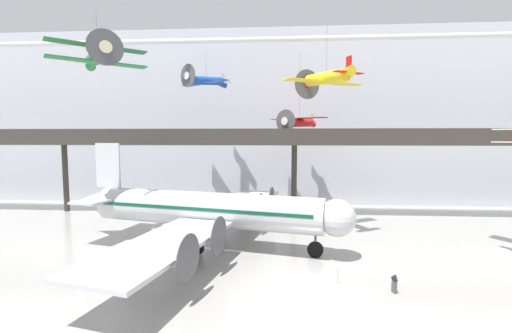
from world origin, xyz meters
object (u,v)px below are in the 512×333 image
object	(u,v)px
suspended_plane_yellow_lowwing	(326,78)
suspended_plane_blue_trainer	(206,81)
suspended_plane_red_highwing	(299,122)
suspended_plane_green_biplane	(98,57)
airliner_silver_main	(205,210)
info_sign_pedestal	(394,286)
stanchion_barrier	(338,279)

from	to	relation	value
suspended_plane_yellow_lowwing	suspended_plane_blue_trainer	xyz separation A→B (m)	(-13.94, 9.83, 1.48)
suspended_plane_red_highwing	suspended_plane_yellow_lowwing	size ratio (longest dim) A/B	1.25
suspended_plane_green_biplane	suspended_plane_yellow_lowwing	distance (m)	20.93
airliner_silver_main	suspended_plane_yellow_lowwing	size ratio (longest dim) A/B	3.70
suspended_plane_red_highwing	suspended_plane_green_biplane	size ratio (longest dim) A/B	1.45
airliner_silver_main	suspended_plane_green_biplane	xyz separation A→B (m)	(-9.15, -0.47, 13.46)
suspended_plane_yellow_lowwing	info_sign_pedestal	world-z (taller)	suspended_plane_yellow_lowwing
suspended_plane_yellow_lowwing	stanchion_barrier	xyz separation A→B (m)	(-0.54, -11.63, -15.23)
info_sign_pedestal	suspended_plane_green_biplane	bearing A→B (deg)	149.39
suspended_plane_blue_trainer	info_sign_pedestal	distance (m)	32.59
suspended_plane_blue_trainer	suspended_plane_green_biplane	bearing A→B (deg)	13.81
stanchion_barrier	suspended_plane_green_biplane	bearing A→B (deg)	160.94
suspended_plane_red_highwing	suspended_plane_green_biplane	distance (m)	24.51
airliner_silver_main	suspended_plane_green_biplane	distance (m)	16.28
suspended_plane_yellow_lowwing	suspended_plane_blue_trainer	world-z (taller)	same
suspended_plane_green_biplane	stanchion_barrier	distance (m)	26.65
stanchion_barrier	info_sign_pedestal	bearing A→B (deg)	-17.00
suspended_plane_red_highwing	info_sign_pedestal	distance (m)	26.35
suspended_plane_red_highwing	info_sign_pedestal	xyz separation A→B (m)	(4.80, -23.30, -11.34)
suspended_plane_green_biplane	suspended_plane_yellow_lowwing	xyz separation A→B (m)	(20.33, 4.79, -1.25)
suspended_plane_blue_trainer	stanchion_barrier	distance (m)	30.32
suspended_plane_yellow_lowwing	stanchion_barrier	distance (m)	19.17
airliner_silver_main	suspended_plane_red_highwing	bearing A→B (deg)	71.32
suspended_plane_yellow_lowwing	suspended_plane_red_highwing	bearing A→B (deg)	-19.92
suspended_plane_red_highwing	suspended_plane_blue_trainer	size ratio (longest dim) A/B	1.46
airliner_silver_main	suspended_plane_blue_trainer	world-z (taller)	suspended_plane_blue_trainer
suspended_plane_green_biplane	info_sign_pedestal	distance (m)	29.43
airliner_silver_main	suspended_plane_blue_trainer	size ratio (longest dim) A/B	4.32
suspended_plane_green_biplane	suspended_plane_blue_trainer	world-z (taller)	same
suspended_plane_red_highwing	suspended_plane_yellow_lowwing	xyz separation A→B (m)	(1.96, -10.64, 3.76)
airliner_silver_main	info_sign_pedestal	size ratio (longest dim) A/B	24.46
suspended_plane_blue_trainer	info_sign_pedestal	world-z (taller)	suspended_plane_blue_trainer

